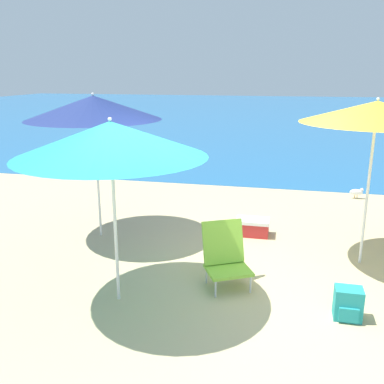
{
  "coord_description": "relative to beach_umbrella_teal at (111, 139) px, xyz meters",
  "views": [
    {
      "loc": [
        0.75,
        -4.54,
        2.51
      ],
      "look_at": [
        -0.45,
        0.73,
        1.0
      ],
      "focal_mm": 40.0,
      "sensor_mm": 36.0,
      "label": 1
    }
  ],
  "objects": [
    {
      "name": "ground_plane",
      "position": [
        1.05,
        0.42,
        -1.85
      ],
      "size": [
        60.0,
        60.0,
        0.0
      ],
      "primitive_type": "plane",
      "color": "#C6B284"
    },
    {
      "name": "sea_water",
      "position": [
        1.05,
        25.31,
        -1.84
      ],
      "size": [
        60.0,
        40.0,
        0.01
      ],
      "color": "#23669E",
      "rests_on": "ground"
    },
    {
      "name": "beach_umbrella_teal",
      "position": [
        0.0,
        0.0,
        0.0
      ],
      "size": [
        2.04,
        2.04,
        2.07
      ],
      "color": "white",
      "rests_on": "ground"
    },
    {
      "name": "beach_umbrella_navy",
      "position": [
        -1.05,
        1.82,
        0.17
      ],
      "size": [
        2.02,
        2.02,
        2.23
      ],
      "color": "white",
      "rests_on": "ground"
    },
    {
      "name": "beach_umbrella_yellow",
      "position": [
        2.85,
        1.65,
        0.19
      ],
      "size": [
        1.89,
        1.89,
        2.22
      ],
      "color": "white",
      "rests_on": "ground"
    },
    {
      "name": "beach_chair_lime",
      "position": [
        1.13,
        0.64,
        -1.47
      ],
      "size": [
        0.69,
        0.69,
        0.78
      ],
      "rotation": [
        0.0,
        0.0,
        0.49
      ],
      "color": "silver",
      "rests_on": "ground"
    },
    {
      "name": "backpack_teal",
      "position": [
        2.51,
        0.16,
        -1.68
      ],
      "size": [
        0.28,
        0.25,
        0.35
      ],
      "color": "teal",
      "rests_on": "ground"
    },
    {
      "name": "cooler_box",
      "position": [
        1.32,
        2.37,
        -1.71
      ],
      "size": [
        0.53,
        0.34,
        0.26
      ],
      "color": "#B72828",
      "rests_on": "ground"
    },
    {
      "name": "seagull",
      "position": [
        3.24,
        4.91,
        -1.71
      ],
      "size": [
        0.27,
        0.11,
        0.23
      ],
      "color": "gold",
      "rests_on": "ground"
    }
  ]
}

